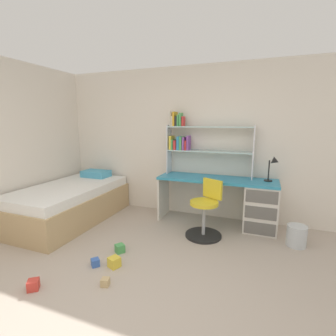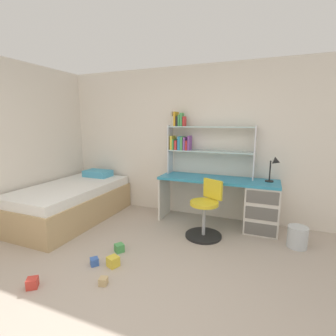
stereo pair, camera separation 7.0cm
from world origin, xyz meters
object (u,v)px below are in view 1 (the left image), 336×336
(waste_bin, at_px, (297,236))
(toy_block_natural_4, at_px, (105,282))
(swivel_chair, at_px, (205,214))
(bed_platform, at_px, (70,203))
(toy_block_red_3, at_px, (33,285))
(bookshelf_hutch, at_px, (195,140))
(toy_block_green_1, at_px, (120,248))
(toy_block_yellow_0, at_px, (114,262))
(desk, at_px, (248,202))
(desk_lamp, at_px, (274,165))
(toy_block_blue_2, at_px, (95,262))

(waste_bin, bearing_deg, toy_block_natural_4, -139.65)
(swivel_chair, relative_size, bed_platform, 0.41)
(waste_bin, bearing_deg, toy_block_red_3, -142.84)
(bookshelf_hutch, distance_m, toy_block_green_1, 2.06)
(waste_bin, relative_size, toy_block_natural_4, 3.58)
(toy_block_yellow_0, height_order, toy_block_green_1, toy_block_yellow_0)
(swivel_chair, relative_size, toy_block_yellow_0, 7.06)
(toy_block_yellow_0, distance_m, toy_block_natural_4, 0.33)
(desk, distance_m, desk_lamp, 0.67)
(desk_lamp, relative_size, waste_bin, 1.37)
(desk_lamp, height_order, toy_block_blue_2, desk_lamp)
(waste_bin, relative_size, toy_block_green_1, 2.73)
(desk_lamp, bearing_deg, toy_block_red_3, -133.35)
(desk_lamp, distance_m, toy_block_natural_4, 2.72)
(bookshelf_hutch, bearing_deg, waste_bin, -18.65)
(toy_block_yellow_0, relative_size, toy_block_natural_4, 1.47)
(bed_platform, relative_size, toy_block_red_3, 19.78)
(waste_bin, distance_m, toy_block_yellow_0, 2.37)
(desk, distance_m, swivel_chair, 0.75)
(toy_block_natural_4, bearing_deg, toy_block_green_1, 108.92)
(desk, bearing_deg, bookshelf_hutch, 170.18)
(desk, distance_m, waste_bin, 0.80)
(desk_lamp, distance_m, toy_block_green_1, 2.45)
(toy_block_yellow_0, height_order, toy_block_red_3, toy_block_yellow_0)
(swivel_chair, xyz_separation_m, toy_block_yellow_0, (-0.78, -1.15, -0.27))
(toy_block_green_1, distance_m, toy_block_red_3, 1.01)
(toy_block_green_1, bearing_deg, toy_block_blue_2, -105.24)
(bookshelf_hutch, bearing_deg, swivel_chair, -62.20)
(swivel_chair, height_order, bed_platform, swivel_chair)
(desk, xyz_separation_m, toy_block_red_3, (-1.86, -2.27, -0.37))
(swivel_chair, distance_m, toy_block_blue_2, 1.60)
(toy_block_yellow_0, bearing_deg, toy_block_red_3, -130.41)
(toy_block_blue_2, bearing_deg, toy_block_yellow_0, 16.63)
(swivel_chair, distance_m, toy_block_red_3, 2.22)
(toy_block_blue_2, bearing_deg, bed_platform, 141.45)
(desk, relative_size, toy_block_green_1, 17.93)
(toy_block_yellow_0, xyz_separation_m, toy_block_green_1, (-0.11, 0.30, -0.01))
(desk, bearing_deg, bed_platform, -165.71)
(swivel_chair, xyz_separation_m, toy_block_red_3, (-1.31, -1.77, -0.28))
(desk_lamp, relative_size, swivel_chair, 0.47)
(bed_platform, distance_m, toy_block_red_3, 1.84)
(bookshelf_hutch, height_order, bed_platform, bookshelf_hutch)
(bookshelf_hutch, xyz_separation_m, toy_block_red_3, (-0.96, -2.43, -1.29))
(toy_block_natural_4, bearing_deg, desk_lamp, 52.23)
(swivel_chair, distance_m, toy_block_natural_4, 1.64)
(toy_block_green_1, bearing_deg, waste_bin, 25.16)
(toy_block_natural_4, bearing_deg, toy_block_red_3, -154.29)
(toy_block_natural_4, bearing_deg, toy_block_yellow_0, 107.39)
(desk, height_order, toy_block_green_1, desk)
(toy_block_red_3, bearing_deg, bookshelf_hutch, 68.37)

